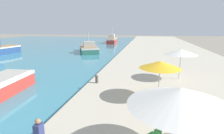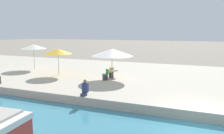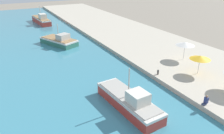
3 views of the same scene
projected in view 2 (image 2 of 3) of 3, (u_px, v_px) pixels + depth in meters
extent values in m
plane|color=gray|center=(200.00, 123.00, 11.03)|extent=(200.00, 200.00, 0.00)
cylinder|color=#B7B7B7|center=(112.00, 66.00, 18.58)|extent=(0.06, 0.06, 2.10)
cone|color=white|center=(112.00, 52.00, 18.39)|extent=(3.50, 3.50, 0.61)
cylinder|color=#B7B7B7|center=(58.00, 64.00, 20.25)|extent=(0.06, 0.06, 2.10)
cone|color=yellow|center=(58.00, 51.00, 20.06)|extent=(2.58, 2.58, 0.45)
cylinder|color=#B7B7B7|center=(34.00, 58.00, 23.75)|extent=(0.06, 0.06, 2.29)
cone|color=white|center=(33.00, 47.00, 23.55)|extent=(2.71, 2.71, 0.47)
cylinder|color=#333338|center=(113.00, 79.00, 18.50)|extent=(0.44, 0.44, 0.04)
cylinder|color=#333338|center=(113.00, 75.00, 18.45)|extent=(0.08, 0.08, 0.70)
cylinder|color=beige|center=(113.00, 71.00, 18.39)|extent=(0.80, 0.80, 0.04)
cube|color=#2D2D33|center=(111.00, 75.00, 19.19)|extent=(0.47, 0.47, 0.45)
cube|color=gold|center=(111.00, 72.00, 19.15)|extent=(0.56, 0.56, 0.06)
cube|color=gold|center=(112.00, 70.00, 18.92)|extent=(0.28, 0.36, 0.40)
cube|color=#2D2D33|center=(105.00, 77.00, 18.12)|extent=(0.48, 0.48, 0.45)
cube|color=#2D8E42|center=(105.00, 74.00, 18.08)|extent=(0.56, 0.56, 0.06)
cube|color=#2D8E42|center=(107.00, 71.00, 18.14)|extent=(0.30, 0.34, 0.40)
cube|color=#333D5B|center=(84.00, 94.00, 13.72)|extent=(0.42, 0.28, 0.16)
cube|color=navy|center=(85.00, 88.00, 13.85)|extent=(0.26, 0.36, 0.62)
sphere|color=#9E704C|center=(85.00, 81.00, 13.78)|extent=(0.22, 0.22, 0.22)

